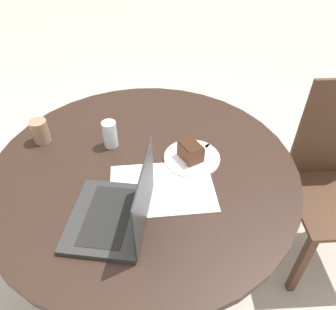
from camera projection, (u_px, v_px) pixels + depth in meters
name	position (u px, v px, depth m)	size (l,w,h in m)	color
ground_plane	(150.00, 261.00, 1.78)	(12.00, 12.00, 0.00)	#B7AD9E
dining_table	(145.00, 190.00, 1.40)	(1.22, 1.22, 0.71)	black
chair	(335.00, 182.00, 1.55)	(0.57, 0.57, 0.96)	#472D1E
paper_document	(162.00, 188.00, 1.22)	(0.47, 0.43, 0.00)	white
plate	(192.00, 158.00, 1.33)	(0.23, 0.23, 0.01)	white
cake_slice	(191.00, 151.00, 1.30)	(0.12, 0.11, 0.07)	brown
fork	(200.00, 152.00, 1.35)	(0.06, 0.17, 0.00)	silver
coffee_glass	(40.00, 131.00, 1.39)	(0.07, 0.07, 0.10)	#997556
water_glass	(110.00, 134.00, 1.37)	(0.06, 0.06, 0.12)	silver
laptop	(117.00, 212.00, 1.08)	(0.35, 0.38, 0.25)	#2D2D2D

